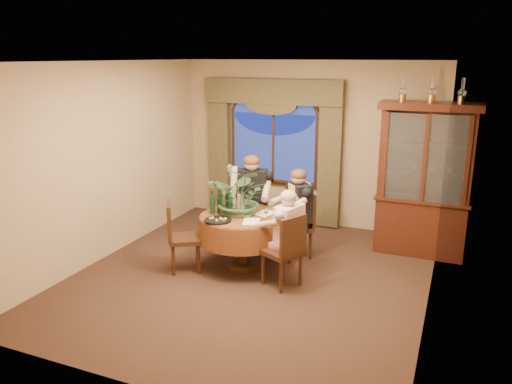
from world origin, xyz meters
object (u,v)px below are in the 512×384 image
at_px(wine_bottle_4, 223,199).
at_px(wine_bottle_5, 220,201).
at_px(wine_bottle_0, 233,201).
at_px(chair_back, 249,216).
at_px(oil_lamp_right, 463,91).
at_px(chair_front_left, 185,237).
at_px(oil_lamp_center, 432,90).
at_px(stoneware_vase, 240,203).
at_px(china_cabinet, 424,181).
at_px(olive_bowl, 246,215).
at_px(person_scarf, 299,214).
at_px(person_back, 252,201).
at_px(oil_lamp_left, 403,89).
at_px(person_pink, 289,237).
at_px(wine_bottle_3, 230,204).
at_px(centerpiece_plant, 241,172).
at_px(dining_table, 243,241).
at_px(chair_right, 282,250).
at_px(chair_back_right, 295,226).
at_px(wine_bottle_1, 228,198).
at_px(wine_bottle_2, 212,202).

xyz_separation_m(wine_bottle_4, wine_bottle_5, (0.01, -0.13, 0.00)).
bearing_deg(wine_bottle_0, chair_back, 94.78).
relative_size(oil_lamp_right, chair_front_left, 0.35).
relative_size(oil_lamp_center, stoneware_vase, 1.37).
xyz_separation_m(china_cabinet, olive_bowl, (-2.15, -1.51, -0.35)).
bearing_deg(person_scarf, chair_front_left, 84.33).
distance_m(person_back, stoneware_vase, 0.67).
bearing_deg(oil_lamp_left, oil_lamp_right, 0.00).
bearing_deg(person_scarf, chair_back, 35.77).
relative_size(person_pink, wine_bottle_3, 3.76).
bearing_deg(china_cabinet, oil_lamp_center, 180.00).
relative_size(person_back, person_scarf, 1.08).
relative_size(person_pink, olive_bowl, 8.71).
bearing_deg(wine_bottle_0, oil_lamp_left, 34.51).
height_order(chair_front_left, centerpiece_plant, centerpiece_plant).
height_order(centerpiece_plant, wine_bottle_0, centerpiece_plant).
relative_size(dining_table, chair_right, 1.32).
bearing_deg(olive_bowl, oil_lamp_left, 40.63).
bearing_deg(person_back, olive_bowl, 94.28).
relative_size(chair_back_right, wine_bottle_4, 2.91).
distance_m(oil_lamp_left, wine_bottle_0, 2.87).
xyz_separation_m(person_back, wine_bottle_3, (0.04, -0.84, 0.19)).
xyz_separation_m(chair_back_right, centerpiece_plant, (-0.62, -0.49, 0.85)).
distance_m(stoneware_vase, wine_bottle_3, 0.21).
bearing_deg(chair_back, olive_bowl, 93.96).
bearing_deg(oil_lamp_right, wine_bottle_5, -153.62).
bearing_deg(dining_table, oil_lamp_right, 28.97).
bearing_deg(chair_front_left, wine_bottle_3, 92.08).
xyz_separation_m(oil_lamp_left, wine_bottle_0, (-2.02, -1.39, -1.49)).
height_order(oil_lamp_left, chair_back_right, oil_lamp_left).
bearing_deg(chair_right, wine_bottle_0, 91.37).
xyz_separation_m(chair_right, person_pink, (0.05, 0.12, 0.14)).
height_order(olive_bowl, wine_bottle_0, wine_bottle_0).
height_order(oil_lamp_left, wine_bottle_3, oil_lamp_left).
xyz_separation_m(oil_lamp_left, wine_bottle_4, (-2.19, -1.33, -1.49)).
height_order(dining_table, centerpiece_plant, centerpiece_plant).
height_order(centerpiece_plant, wine_bottle_4, centerpiece_plant).
distance_m(chair_back_right, wine_bottle_0, 1.01).
relative_size(stoneware_vase, wine_bottle_3, 0.75).
distance_m(oil_lamp_left, wine_bottle_5, 3.02).
xyz_separation_m(stoneware_vase, wine_bottle_3, (-0.06, -0.19, 0.04)).
bearing_deg(chair_back, wine_bottle_0, 77.56).
bearing_deg(wine_bottle_1, dining_table, -28.47).
distance_m(chair_right, wine_bottle_2, 1.22).
bearing_deg(china_cabinet, wine_bottle_1, -152.87).
xyz_separation_m(chair_back_right, person_scarf, (0.05, 0.01, 0.19)).
xyz_separation_m(china_cabinet, wine_bottle_0, (-2.41, -1.39, -0.20)).
bearing_deg(chair_back_right, oil_lamp_center, -108.14).
bearing_deg(oil_lamp_left, chair_back_right, -145.74).
distance_m(chair_back, person_scarf, 0.89).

